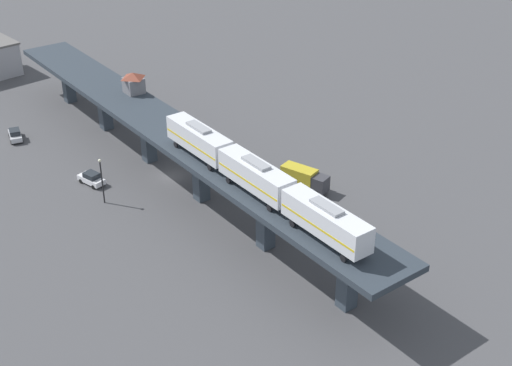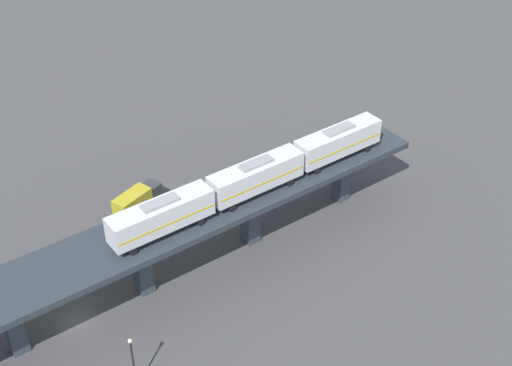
# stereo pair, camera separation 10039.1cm
# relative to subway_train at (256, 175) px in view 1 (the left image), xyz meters

# --- Properties ---
(ground_plane) EXTENTS (400.00, 400.00, 0.00)m
(ground_plane) POSITION_rel_subway_train_xyz_m (5.22, 22.78, -10.78)
(ground_plane) COLOR #424244
(elevated_viaduct) EXTENTS (23.43, 92.13, 8.24)m
(elevated_viaduct) POSITION_rel_subway_train_xyz_m (5.19, 22.59, -3.72)
(elevated_viaduct) COLOR #283039
(elevated_viaduct) RESTS_ON ground
(subway_train) EXTENTS (8.89, 37.15, 4.45)m
(subway_train) POSITION_rel_subway_train_xyz_m (0.00, 0.00, 0.00)
(subway_train) COLOR silver
(subway_train) RESTS_ON elevated_viaduct
(signal_hut) EXTENTS (3.71, 3.71, 3.40)m
(signal_hut) POSITION_rel_subway_train_xyz_m (9.99, 36.79, -0.74)
(signal_hut) COLOR slate
(signal_hut) RESTS_ON elevated_viaduct
(street_car_white) EXTENTS (2.23, 4.53, 1.89)m
(street_car_white) POSITION_rel_subway_train_xyz_m (-4.48, 29.43, -9.84)
(street_car_white) COLOR silver
(street_car_white) RESTS_ON ground
(street_car_silver) EXTENTS (3.40, 4.75, 1.89)m
(street_car_silver) POSITION_rel_subway_train_xyz_m (-4.45, 51.24, -9.84)
(street_car_silver) COLOR #B7BABF
(street_car_silver) RESTS_ON ground
(delivery_truck) EXTENTS (3.28, 7.45, 3.20)m
(delivery_truck) POSITION_rel_subway_train_xyz_m (16.19, 5.75, -9.01)
(delivery_truck) COLOR #333338
(delivery_truck) RESTS_ON ground
(street_lamp) EXTENTS (0.44, 0.44, 6.94)m
(street_lamp) POSITION_rel_subway_train_xyz_m (-6.41, 23.60, -6.67)
(street_lamp) COLOR black
(street_lamp) RESTS_ON ground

